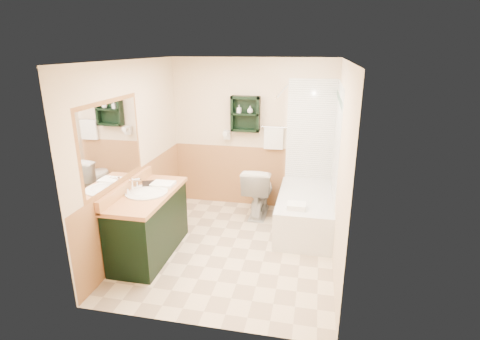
% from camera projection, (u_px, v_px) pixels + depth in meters
% --- Properties ---
extents(floor, '(3.00, 3.00, 0.00)m').
position_uv_depth(floor, '(232.00, 247.00, 4.99)').
color(floor, beige).
rests_on(floor, ground).
extents(back_wall, '(2.60, 0.04, 2.40)m').
position_uv_depth(back_wall, '(253.00, 135.00, 6.03)').
color(back_wall, '#F5E8BF').
rests_on(back_wall, ground).
extents(left_wall, '(0.04, 3.00, 2.40)m').
position_uv_depth(left_wall, '(133.00, 156.00, 4.87)').
color(left_wall, '#F5E8BF').
rests_on(left_wall, ground).
extents(right_wall, '(0.04, 3.00, 2.40)m').
position_uv_depth(right_wall, '(342.00, 168.00, 4.36)').
color(right_wall, '#F5E8BF').
rests_on(right_wall, ground).
extents(ceiling, '(2.60, 3.00, 0.04)m').
position_uv_depth(ceiling, '(231.00, 59.00, 4.23)').
color(ceiling, white).
rests_on(ceiling, back_wall).
extents(wainscot_left, '(2.98, 2.98, 1.00)m').
position_uv_depth(wainscot_left, '(140.00, 205.00, 5.08)').
color(wainscot_left, tan).
rests_on(wainscot_left, left_wall).
extents(wainscot_back, '(2.58, 2.58, 1.00)m').
position_uv_depth(wainscot_back, '(252.00, 176.00, 6.21)').
color(wainscot_back, tan).
rests_on(wainscot_back, back_wall).
extents(mirror_frame, '(1.30, 1.30, 1.00)m').
position_uv_depth(mirror_frame, '(112.00, 144.00, 4.25)').
color(mirror_frame, olive).
rests_on(mirror_frame, left_wall).
extents(mirror_glass, '(1.20, 1.20, 0.90)m').
position_uv_depth(mirror_glass, '(112.00, 144.00, 4.25)').
color(mirror_glass, white).
rests_on(mirror_glass, left_wall).
extents(tile_right, '(1.50, 1.50, 2.10)m').
position_uv_depth(tile_right, '(335.00, 162.00, 5.11)').
color(tile_right, white).
rests_on(tile_right, right_wall).
extents(tile_back, '(0.95, 0.95, 2.10)m').
position_uv_depth(tile_back, '(317.00, 148.00, 5.83)').
color(tile_back, white).
rests_on(tile_back, back_wall).
extents(tile_accent, '(1.50, 1.50, 0.10)m').
position_uv_depth(tile_accent, '(339.00, 99.00, 4.85)').
color(tile_accent, '#154934').
rests_on(tile_accent, right_wall).
extents(wall_shelf, '(0.45, 0.15, 0.55)m').
position_uv_depth(wall_shelf, '(245.00, 114.00, 5.83)').
color(wall_shelf, black).
rests_on(wall_shelf, back_wall).
extents(hair_dryer, '(0.10, 0.24, 0.18)m').
position_uv_depth(hair_dryer, '(227.00, 135.00, 6.02)').
color(hair_dryer, silver).
rests_on(hair_dryer, back_wall).
extents(towel_bar, '(0.40, 0.06, 0.40)m').
position_uv_depth(towel_bar, '(274.00, 127.00, 5.85)').
color(towel_bar, white).
rests_on(towel_bar, back_wall).
extents(curtain_rod, '(0.03, 1.60, 0.03)m').
position_uv_depth(curtain_rod, '(283.00, 90.00, 4.96)').
color(curtain_rod, silver).
rests_on(curtain_rod, back_wall).
extents(shower_curtain, '(1.05, 1.05, 1.70)m').
position_uv_depth(shower_curtain, '(282.00, 149.00, 5.39)').
color(shower_curtain, beige).
rests_on(shower_curtain, curtain_rod).
extents(vanity, '(0.59, 1.33, 0.84)m').
position_uv_depth(vanity, '(149.00, 224.00, 4.72)').
color(vanity, black).
rests_on(vanity, ground).
extents(bathtub, '(0.79, 1.50, 0.53)m').
position_uv_depth(bathtub, '(306.00, 212.00, 5.43)').
color(bathtub, silver).
rests_on(bathtub, ground).
extents(toilet, '(0.45, 0.80, 0.78)m').
position_uv_depth(toilet, '(258.00, 191.00, 5.88)').
color(toilet, silver).
rests_on(toilet, ground).
extents(counter_towel, '(0.28, 0.22, 0.04)m').
position_uv_depth(counter_towel, '(163.00, 184.00, 4.83)').
color(counter_towel, white).
rests_on(counter_towel, vanity).
extents(vanity_book, '(0.17, 0.10, 0.24)m').
position_uv_depth(vanity_book, '(141.00, 177.00, 4.79)').
color(vanity_book, black).
rests_on(vanity_book, vanity).
extents(tub_towel, '(0.24, 0.20, 0.07)m').
position_uv_depth(tub_towel, '(296.00, 206.00, 4.90)').
color(tub_towel, white).
rests_on(tub_towel, bathtub).
extents(soap_bottle_a, '(0.07, 0.13, 0.06)m').
position_uv_depth(soap_bottle_a, '(239.00, 111.00, 5.83)').
color(soap_bottle_a, silver).
rests_on(soap_bottle_a, wall_shelf).
extents(soap_bottle_b, '(0.10, 0.12, 0.09)m').
position_uv_depth(soap_bottle_b, '(250.00, 110.00, 5.79)').
color(soap_bottle_b, silver).
rests_on(soap_bottle_b, wall_shelf).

